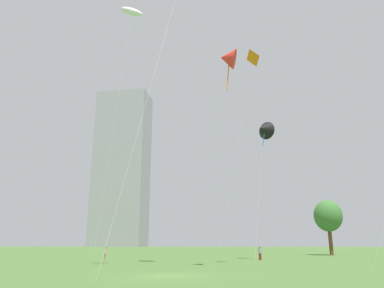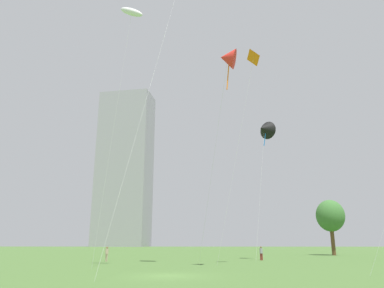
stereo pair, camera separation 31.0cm
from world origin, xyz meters
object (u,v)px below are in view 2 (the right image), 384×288
at_px(kite_flying_5, 228,58).
at_px(park_tree_0, 330,216).
at_px(distant_highrise_0, 125,167).
at_px(person_standing_1, 107,253).
at_px(person_standing_2, 261,252).
at_px(kite_flying_0, 253,60).
at_px(kite_flying_3, 132,12).
at_px(kite_flying_7, 264,129).

distance_m(kite_flying_5, park_tree_0, 38.61).
distance_m(park_tree_0, distant_highrise_0, 120.34).
bearing_deg(person_standing_1, person_standing_2, 48.45).
bearing_deg(park_tree_0, kite_flying_0, -120.70).
height_order(kite_flying_3, kite_flying_7, kite_flying_3).
height_order(person_standing_2, kite_flying_7, kite_flying_7).
relative_size(kite_flying_0, distant_highrise_0, 0.30).
distance_m(person_standing_2, kite_flying_0, 22.84).
xyz_separation_m(person_standing_1, distant_highrise_0, (-24.73, 121.00, 34.83)).
height_order(kite_flying_3, distant_highrise_0, distant_highrise_0).
height_order(person_standing_1, kite_flying_0, kite_flying_0).
relative_size(person_standing_2, park_tree_0, 0.18).
height_order(person_standing_1, kite_flying_5, kite_flying_5).
height_order(person_standing_1, distant_highrise_0, distant_highrise_0).
relative_size(kite_flying_5, park_tree_0, 2.22).
distance_m(kite_flying_7, park_tree_0, 23.78).
height_order(person_standing_2, kite_flying_3, kite_flying_3).
height_order(kite_flying_5, park_tree_0, kite_flying_5).
height_order(kite_flying_0, park_tree_0, kite_flying_0).
height_order(kite_flying_0, distant_highrise_0, distant_highrise_0).
relative_size(kite_flying_5, kite_flying_7, 1.14).
bearing_deg(kite_flying_0, kite_flying_7, 75.23).
bearing_deg(distant_highrise_0, person_standing_2, -61.37).
distance_m(kite_flying_7, distant_highrise_0, 127.92).
relative_size(person_standing_1, kite_flying_0, 0.07).
distance_m(person_standing_1, kite_flying_7, 24.67).
bearing_deg(kite_flying_7, distant_highrise_0, 110.29).
height_order(person_standing_1, kite_flying_3, kite_flying_3).
height_order(kite_flying_7, park_tree_0, kite_flying_7).
bearing_deg(distant_highrise_0, kite_flying_0, -63.59).
xyz_separation_m(person_standing_1, kite_flying_7, (19.12, 2.42, 15.41)).
xyz_separation_m(park_tree_0, distant_highrise_0, (-57.24, 101.68, 29.44)).
bearing_deg(park_tree_0, kite_flying_3, -132.48).
bearing_deg(park_tree_0, kite_flying_7, -128.38).
bearing_deg(person_standing_1, kite_flying_5, -3.00).
bearing_deg(kite_flying_0, kite_flying_5, -127.32).
height_order(kite_flying_5, kite_flying_7, kite_flying_5).
height_order(person_standing_2, kite_flying_5, kite_flying_5).
bearing_deg(person_standing_1, kite_flying_7, 45.54).
relative_size(kite_flying_7, park_tree_0, 1.95).
relative_size(park_tree_0, distant_highrise_0, 0.13).
relative_size(kite_flying_7, distant_highrise_0, 0.25).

